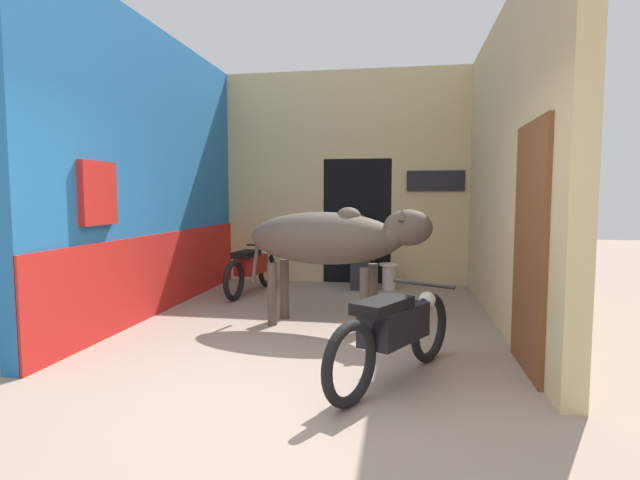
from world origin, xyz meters
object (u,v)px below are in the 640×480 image
cow (331,239)px  motorcycle_near (394,330)px  shopkeeper_seated (361,251)px  plastic_stool (389,276)px  motorcycle_far (252,267)px

cow → motorcycle_near: (0.74, -1.60, -0.58)m
shopkeeper_seated → plastic_stool: bearing=-4.6°
cow → motorcycle_far: (-1.49, 1.76, -0.60)m
motorcycle_near → motorcycle_far: size_ratio=0.93×
motorcycle_near → motorcycle_far: motorcycle_near is taller
motorcycle_near → plastic_stool: motorcycle_near is taller
cow → motorcycle_far: cow is taller
plastic_stool → cow: bearing=-103.9°
shopkeeper_seated → plastic_stool: (0.45, -0.04, -0.38)m
cow → motorcycle_near: size_ratio=1.31×
shopkeeper_seated → cow: bearing=-93.2°
cow → motorcycle_near: cow is taller
motorcycle_near → motorcycle_far: bearing=123.5°
cow → shopkeeper_seated: 2.43m
plastic_stool → shopkeeper_seated: bearing=175.4°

